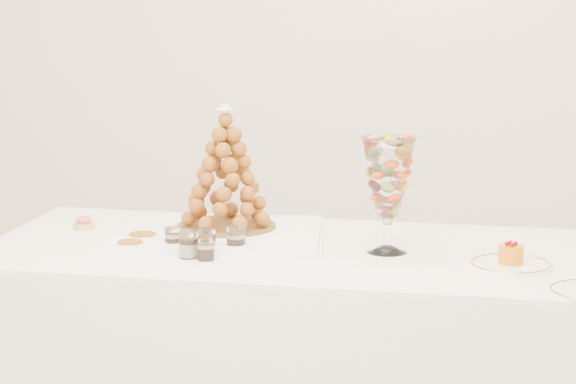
# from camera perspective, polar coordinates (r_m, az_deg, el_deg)

# --- Properties ---
(buffet_table) EXTENTS (2.15, 0.96, 0.80)m
(buffet_table) POSITION_cam_1_polar(r_m,az_deg,el_deg) (3.45, 2.30, -9.41)
(buffet_table) COLOR white
(buffet_table) RESTS_ON ground
(lace_tray) EXTENTS (0.71, 0.59, 0.02)m
(lace_tray) POSITION_cam_1_polar(r_m,az_deg,el_deg) (3.49, -3.52, -2.12)
(lace_tray) COLOR white
(lace_tray) RESTS_ON buffet_table
(macaron_vase) EXTENTS (0.16, 0.16, 0.34)m
(macaron_vase) POSITION_cam_1_polar(r_m,az_deg,el_deg) (3.26, 5.11, 0.71)
(macaron_vase) COLOR white
(macaron_vase) RESTS_ON buffet_table
(cake_plate) EXTENTS (0.23, 0.23, 0.01)m
(cake_plate) POSITION_cam_1_polar(r_m,az_deg,el_deg) (3.19, 11.24, -3.66)
(cake_plate) COLOR white
(cake_plate) RESTS_ON buffet_table
(pink_tart) EXTENTS (0.07, 0.07, 0.04)m
(pink_tart) POSITION_cam_1_polar(r_m,az_deg,el_deg) (3.65, -10.33, -1.57)
(pink_tart) COLOR tan
(pink_tart) RESTS_ON buffet_table
(verrine_a) EXTENTS (0.06, 0.06, 0.06)m
(verrine_a) POSITION_cam_1_polar(r_m,az_deg,el_deg) (3.34, -5.86, -2.36)
(verrine_a) COLOR white
(verrine_a) RESTS_ON buffet_table
(verrine_b) EXTENTS (0.05, 0.05, 0.07)m
(verrine_b) POSITION_cam_1_polar(r_m,az_deg,el_deg) (3.30, -4.14, -2.47)
(verrine_b) COLOR white
(verrine_b) RESTS_ON buffet_table
(verrine_c) EXTENTS (0.06, 0.06, 0.07)m
(verrine_c) POSITION_cam_1_polar(r_m,az_deg,el_deg) (3.30, -2.66, -2.39)
(verrine_c) COLOR white
(verrine_c) RESTS_ON buffet_table
(verrine_d) EXTENTS (0.06, 0.06, 0.08)m
(verrine_d) POSITION_cam_1_polar(r_m,az_deg,el_deg) (3.24, -5.06, -2.67)
(verrine_d) COLOR white
(verrine_d) RESTS_ON buffet_table
(verrine_e) EXTENTS (0.05, 0.05, 0.06)m
(verrine_e) POSITION_cam_1_polar(r_m,az_deg,el_deg) (3.21, -4.20, -2.90)
(verrine_e) COLOR white
(verrine_e) RESTS_ON buffet_table
(ramekin_back) EXTENTS (0.09, 0.09, 0.03)m
(ramekin_back) POSITION_cam_1_polar(r_m,az_deg,el_deg) (3.42, -7.40, -2.39)
(ramekin_back) COLOR white
(ramekin_back) RESTS_ON buffet_table
(ramekin_front) EXTENTS (0.08, 0.08, 0.03)m
(ramekin_front) POSITION_cam_1_polar(r_m,az_deg,el_deg) (3.34, -8.02, -2.78)
(ramekin_front) COLOR white
(ramekin_front) RESTS_ON buffet_table
(croquembouche) EXTENTS (0.31, 0.31, 0.39)m
(croquembouche) POSITION_cam_1_polar(r_m,az_deg,el_deg) (3.50, -3.17, 1.24)
(croquembouche) COLOR brown
(croquembouche) RESTS_ON lace_tray
(mousse_cake) EXTENTS (0.07, 0.07, 0.06)m
(mousse_cake) POSITION_cam_1_polar(r_m,az_deg,el_deg) (3.19, 11.25, -3.11)
(mousse_cake) COLOR orange
(mousse_cake) RESTS_ON cake_plate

